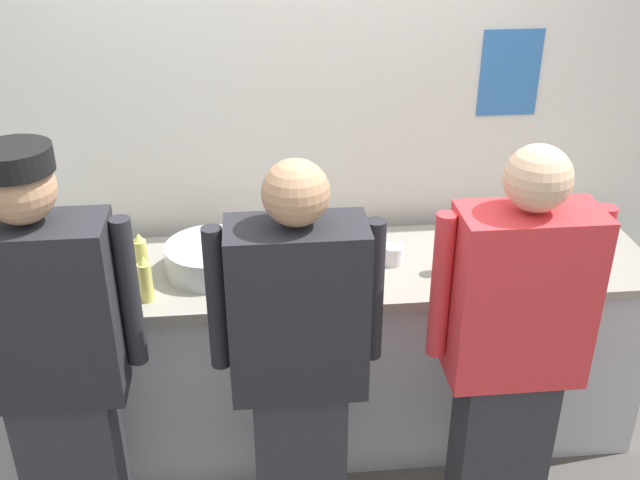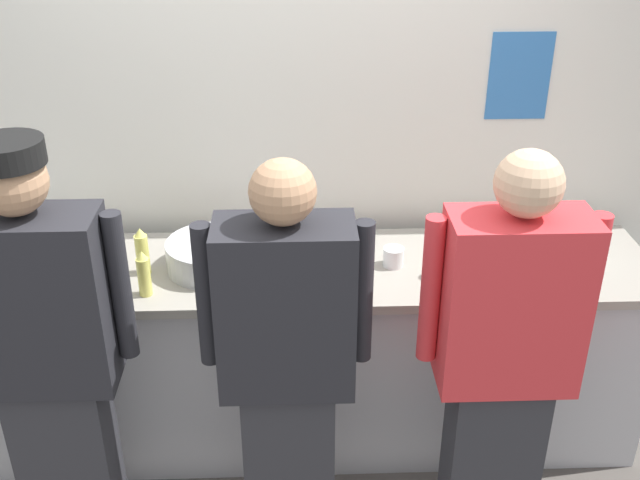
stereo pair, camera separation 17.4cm
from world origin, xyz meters
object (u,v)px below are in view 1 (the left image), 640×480
object	(u,v)px
squeeze_bottle_secondary	(146,279)
ramekin_yellow_sauce	(74,255)
chef_center	(298,367)
squeeze_bottle_primary	(141,257)
mixing_bowl_steel	(212,258)
ramekin_green_sauce	(334,269)
plate_stack_front	(571,238)
deli_cup	(393,255)
ramekin_orange_sauce	(546,259)
chef_near_left	(55,367)
chef_far_right	(512,354)
squeeze_bottle_spare	(454,250)

from	to	relation	value
squeeze_bottle_secondary	ramekin_yellow_sauce	size ratio (longest dim) A/B	1.85
chef_center	squeeze_bottle_primary	xyz separation A→B (m)	(-0.60, 0.62, 0.13)
chef_center	mixing_bowl_steel	world-z (taller)	chef_center
chef_center	ramekin_green_sauce	size ratio (longest dim) A/B	17.79
chef_center	mixing_bowl_steel	size ratio (longest dim) A/B	4.21
mixing_bowl_steel	plate_stack_front	bearing A→B (deg)	2.04
deli_cup	plate_stack_front	bearing A→B (deg)	4.75
squeeze_bottle_secondary	ramekin_orange_sauce	size ratio (longest dim) A/B	2.24
mixing_bowl_steel	squeeze_bottle_primary	size ratio (longest dim) A/B	1.88
deli_cup	squeeze_bottle_primary	bearing A→B (deg)	-178.62
chef_center	ramekin_orange_sauce	world-z (taller)	chef_center
chef_near_left	ramekin_orange_sauce	size ratio (longest dim) A/B	19.52
deli_cup	ramekin_orange_sauce	bearing A→B (deg)	-5.88
squeeze_bottle_primary	mixing_bowl_steel	bearing A→B (deg)	7.34
squeeze_bottle_secondary	ramekin_green_sauce	size ratio (longest dim) A/B	2.12
chef_far_right	ramekin_green_sauce	distance (m)	0.84
squeeze_bottle_spare	plate_stack_front	bearing A→B (deg)	15.82
squeeze_bottle_primary	deli_cup	distance (m)	1.06
deli_cup	mixing_bowl_steel	bearing A→B (deg)	179.13
squeeze_bottle_primary	squeeze_bottle_secondary	world-z (taller)	squeeze_bottle_primary
ramekin_orange_sauce	chef_far_right	bearing A→B (deg)	-119.92
chef_center	chef_far_right	distance (m)	0.77
squeeze_bottle_spare	ramekin_green_sauce	bearing A→B (deg)	176.37
chef_center	ramekin_green_sauce	world-z (taller)	chef_center
chef_far_right	ramekin_green_sauce	xyz separation A→B (m)	(-0.57, 0.61, 0.04)
ramekin_orange_sauce	chef_center	bearing A→B (deg)	-152.62
mixing_bowl_steel	squeeze_bottle_spare	size ratio (longest dim) A/B	1.85
ramekin_orange_sauce	ramekin_green_sauce	size ratio (longest dim) A/B	0.95
chef_far_right	squeeze_bottle_secondary	bearing A→B (deg)	160.57
chef_center	ramekin_green_sauce	bearing A→B (deg)	71.16
chef_near_left	squeeze_bottle_spare	world-z (taller)	chef_near_left
deli_cup	ramekin_yellow_sauce	bearing A→B (deg)	173.28
plate_stack_front	squeeze_bottle_secondary	distance (m)	1.87
ramekin_green_sauce	plate_stack_front	bearing A→B (deg)	7.09
chef_far_right	deli_cup	world-z (taller)	chef_far_right
chef_near_left	squeeze_bottle_primary	world-z (taller)	chef_near_left
mixing_bowl_steel	ramekin_green_sauce	bearing A→B (deg)	-8.72
plate_stack_front	ramekin_green_sauce	bearing A→B (deg)	-172.91
chef_center	squeeze_bottle_spare	world-z (taller)	chef_center
squeeze_bottle_primary	ramekin_green_sauce	xyz separation A→B (m)	(0.80, -0.04, -0.08)
mixing_bowl_steel	ramekin_yellow_sauce	world-z (taller)	mixing_bowl_steel
squeeze_bottle_secondary	squeeze_bottle_spare	world-z (taller)	squeeze_bottle_spare
mixing_bowl_steel	squeeze_bottle_primary	world-z (taller)	squeeze_bottle_primary
squeeze_bottle_primary	chef_center	bearing A→B (deg)	-45.97
chef_near_left	ramekin_green_sauce	size ratio (longest dim) A/B	18.49
squeeze_bottle_secondary	ramekin_green_sauce	distance (m)	0.78
chef_center	deli_cup	distance (m)	0.80
chef_far_right	ramekin_yellow_sauce	distance (m)	1.89
ramekin_orange_sauce	ramekin_yellow_sauce	world-z (taller)	ramekin_yellow_sauce
ramekin_orange_sauce	deli_cup	size ratio (longest dim) A/B	0.99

